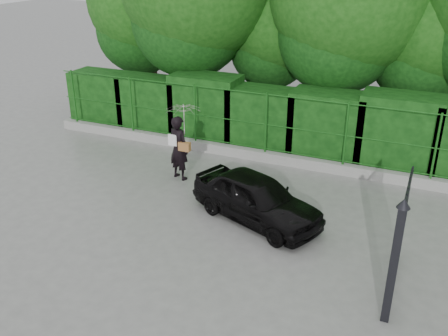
% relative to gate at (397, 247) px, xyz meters
% --- Properties ---
extents(ground, '(80.00, 80.00, 0.00)m').
position_rel_gate_xyz_m(ground, '(-4.60, 0.72, -1.19)').
color(ground, gray).
extents(kerb, '(14.00, 0.25, 0.30)m').
position_rel_gate_xyz_m(kerb, '(-4.60, 5.22, -1.04)').
color(kerb, '#9E9E99').
rests_on(kerb, ground).
extents(fence, '(14.13, 0.06, 1.80)m').
position_rel_gate_xyz_m(fence, '(-4.38, 5.22, 0.01)').
color(fence, '#195917').
rests_on(fence, kerb).
extents(hedge, '(14.20, 1.20, 2.18)m').
position_rel_gate_xyz_m(hedge, '(-4.42, 6.22, -0.18)').
color(hedge, black).
rests_on(hedge, ground).
extents(gate, '(0.22, 2.33, 2.36)m').
position_rel_gate_xyz_m(gate, '(0.00, 0.00, 0.00)').
color(gate, black).
rests_on(gate, ground).
extents(woman, '(0.99, 0.94, 2.12)m').
position_rel_gate_xyz_m(woman, '(-5.87, 3.20, 0.18)').
color(woman, black).
rests_on(woman, ground).
extents(car, '(3.56, 2.44, 1.13)m').
position_rel_gate_xyz_m(car, '(-3.24, 1.87, -0.62)').
color(car, black).
rests_on(car, ground).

